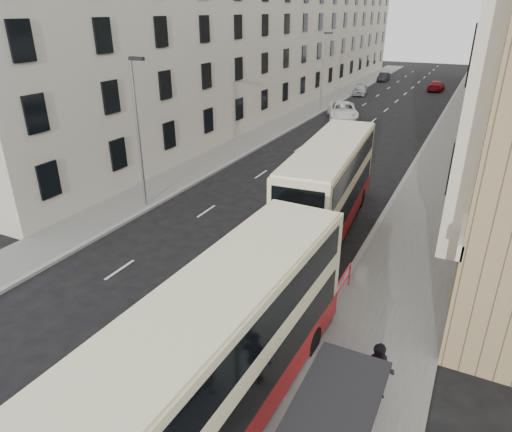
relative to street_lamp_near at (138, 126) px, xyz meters
The scene contains 19 objects.
ground 14.35m from the street_lamp_near, 62.11° to the right, with size 200.00×200.00×0.00m, color black.
pavement_right 23.47m from the street_lamp_near, 51.44° to the left, with size 4.00×120.00×0.15m, color #63625E.
pavement_left 18.60m from the street_lamp_near, 93.66° to the left, with size 3.00×120.00×0.15m, color #63625E.
kerb_right 22.30m from the street_lamp_near, 55.55° to the left, with size 0.25×120.00×0.15m, color gray.
kerb_left 18.57m from the street_lamp_near, 88.89° to the left, with size 0.25×120.00×0.15m, color gray.
road_markings 33.92m from the street_lamp_near, 79.11° to the left, with size 10.00×110.00×0.01m, color silver, non-canonical shape.
terrace_left 34.29m from the street_lamp_near, 101.93° to the left, with size 9.18×79.00×13.25m.
guard_railing 14.56m from the street_lamp_near, 26.38° to the right, with size 0.06×6.56×1.01m.
street_lamp_near is the anchor object (origin of this frame).
street_lamp_far 30.00m from the street_lamp_near, 90.00° to the left, with size 0.93×0.18×8.00m.
double_decker_front 15.78m from the street_lamp_near, 43.31° to the right, with size 2.83×11.01×4.36m.
double_decker_rear 10.45m from the street_lamp_near, 11.86° to the left, with size 3.44×11.23×4.41m.
pedestrian_near 18.36m from the street_lamp_near, 35.19° to the right, with size 0.61×0.40×1.66m, color black.
pedestrian_mid 17.42m from the street_lamp_near, 29.08° to the right, with size 0.86×0.67×1.78m, color black.
pedestrian_far 17.04m from the street_lamp_near, 34.27° to the right, with size 1.02×0.43×1.75m, color black.
white_van 27.76m from the street_lamp_near, 83.16° to the left, with size 2.77×6.01×1.67m, color white.
car_silver 42.66m from the street_lamp_near, 88.45° to the left, with size 1.68×4.18×1.43m, color #A8ACB1.
car_dark 56.76m from the street_lamp_near, 88.84° to the left, with size 1.35×3.86×1.27m, color black.
car_red 51.54m from the street_lamp_near, 79.15° to the left, with size 1.89×4.64×1.35m, color maroon.
Camera 1 is at (9.84, -6.57, 10.25)m, focal length 32.00 mm.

